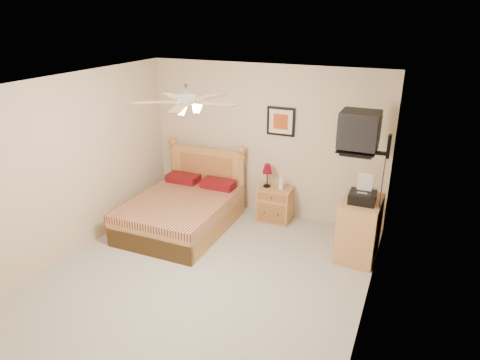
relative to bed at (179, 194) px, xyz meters
The scene contains 17 objects.
floor 1.60m from the bed, 48.80° to the right, with size 4.50×4.50×0.00m, color #A8A498.
ceiling 2.41m from the bed, 48.80° to the right, with size 4.00×4.50×0.04m, color white.
wall_back 1.63m from the bed, 49.05° to the left, with size 4.00×0.04×2.50m, color beige.
wall_front 3.57m from the bed, 73.78° to the right, with size 4.00×0.04×2.50m, color beige.
wall_left 1.65m from the bed, 132.31° to the right, with size 0.04×4.50×2.50m, color beige.
wall_right 3.25m from the bed, 20.59° to the right, with size 0.04×4.50×2.50m, color beige.
bed is the anchor object (origin of this frame).
nightstand 1.58m from the bed, 34.81° to the left, with size 0.52×0.39×0.57m, color #B57737.
table_lamp 1.44m from the bed, 38.79° to the left, with size 0.21×0.21×0.39m, color #5F010F, non-canonical shape.
lotion_bottle 1.63m from the bed, 32.91° to the left, with size 0.09×0.09×0.24m, color white.
framed_picture 1.96m from the bed, 41.59° to the left, with size 0.46×0.04×0.46m, color black.
dresser 2.73m from the bed, ahead, with size 0.51×0.74×0.87m, color #B6824A.
fax_machine 2.76m from the bed, ahead, with size 0.34×0.36×0.36m, color black, non-canonical shape.
magazine_lower 2.71m from the bed, 10.64° to the left, with size 0.22×0.30×0.03m, color #B1A18E.
magazine_upper 2.74m from the bed, 10.84° to the left, with size 0.20×0.27×0.02m, color gray.
wall_tv 2.99m from the bed, ahead, with size 0.56×0.46×0.58m, color black, non-canonical shape.
ceiling_fan 2.41m from the bed, 53.39° to the right, with size 1.14×1.14×0.28m, color silver, non-canonical shape.
Camera 1 is at (2.31, -4.09, 3.25)m, focal length 32.00 mm.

